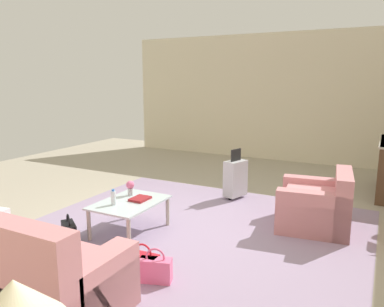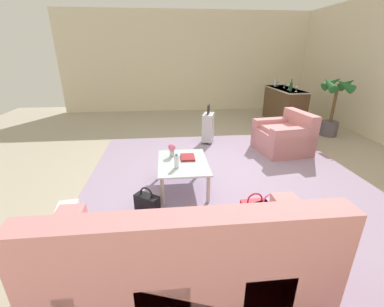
% 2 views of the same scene
% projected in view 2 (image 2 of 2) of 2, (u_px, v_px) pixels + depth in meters
% --- Properties ---
extents(ground_plane, '(12.00, 12.00, 0.00)m').
position_uv_depth(ground_plane, '(211.00, 174.00, 4.30)').
color(ground_plane, '#A89E89').
extents(wall_left, '(0.12, 8.00, 3.10)m').
position_uv_depth(wall_left, '(186.00, 63.00, 8.39)').
color(wall_left, beige).
rests_on(wall_left, ground).
extents(area_rug, '(5.20, 4.40, 0.01)m').
position_uv_depth(area_rug, '(232.00, 191.00, 3.76)').
color(area_rug, '#9984A3').
rests_on(area_rug, ground).
extents(couch, '(0.91, 2.28, 0.94)m').
position_uv_depth(couch, '(186.00, 263.00, 2.09)').
color(couch, '#C67F84').
rests_on(couch, ground).
extents(armchair, '(1.04, 1.02, 0.80)m').
position_uv_depth(armchair, '(285.00, 137.00, 5.19)').
color(armchair, '#C67F84').
rests_on(armchair, ground).
extents(coffee_table, '(0.98, 0.71, 0.42)m').
position_uv_depth(coffee_table, '(183.00, 165.00, 3.74)').
color(coffee_table, silver).
rests_on(coffee_table, ground).
extents(water_bottle, '(0.06, 0.06, 0.20)m').
position_uv_depth(water_bottle, '(177.00, 162.00, 3.49)').
color(water_bottle, silver).
rests_on(water_bottle, coffee_table).
extents(coffee_table_book, '(0.26, 0.21, 0.03)m').
position_uv_depth(coffee_table_book, '(188.00, 157.00, 3.84)').
color(coffee_table_book, maroon).
rests_on(coffee_table_book, coffee_table).
extents(flower_vase, '(0.11, 0.11, 0.21)m').
position_uv_depth(flower_vase, '(172.00, 149.00, 3.87)').
color(flower_vase, '#B2B7BC').
rests_on(flower_vase, coffee_table).
extents(bar_console, '(1.66, 0.60, 0.95)m').
position_uv_depth(bar_console, '(284.00, 105.00, 7.23)').
color(bar_console, '#513823').
rests_on(bar_console, ground).
extents(wine_glass_leftmost, '(0.08, 0.08, 0.15)m').
position_uv_depth(wine_glass_leftmost, '(278.00, 82.00, 7.54)').
color(wine_glass_leftmost, silver).
rests_on(wine_glass_leftmost, bar_console).
extents(wine_glass_left_of_centre, '(0.08, 0.08, 0.15)m').
position_uv_depth(wine_glass_left_of_centre, '(285.00, 84.00, 7.19)').
color(wine_glass_left_of_centre, silver).
rests_on(wine_glass_left_of_centre, bar_console).
extents(wine_glass_right_of_centre, '(0.08, 0.08, 0.15)m').
position_uv_depth(wine_glass_right_of_centre, '(289.00, 86.00, 6.84)').
color(wine_glass_right_of_centre, silver).
rests_on(wine_glass_right_of_centre, bar_console).
extents(wine_glass_rightmost, '(0.08, 0.08, 0.15)m').
position_uv_depth(wine_glass_rightmost, '(297.00, 87.00, 6.49)').
color(wine_glass_rightmost, silver).
rests_on(wine_glass_rightmost, bar_console).
extents(wine_bottle_clear, '(0.07, 0.07, 0.30)m').
position_uv_depth(wine_bottle_clear, '(275.00, 82.00, 7.45)').
color(wine_bottle_clear, silver).
rests_on(wine_bottle_clear, bar_console).
extents(wine_bottle_green, '(0.07, 0.07, 0.30)m').
position_uv_depth(wine_bottle_green, '(291.00, 87.00, 6.54)').
color(wine_bottle_green, '#194C23').
rests_on(wine_bottle_green, bar_console).
extents(suitcase_silver, '(0.45, 0.33, 0.85)m').
position_uv_depth(suitcase_silver, '(208.00, 127.00, 5.66)').
color(suitcase_silver, '#B7B7BC').
rests_on(suitcase_silver, ground).
extents(handbag_red, '(0.16, 0.33, 0.36)m').
position_uv_depth(handbag_red, '(254.00, 209.00, 3.12)').
color(handbag_red, red).
rests_on(handbag_red, ground).
extents(handbag_black, '(0.30, 0.34, 0.36)m').
position_uv_depth(handbag_black, '(147.00, 203.00, 3.24)').
color(handbag_black, black).
rests_on(handbag_black, ground).
extents(handbag_pink, '(0.24, 0.35, 0.36)m').
position_uv_depth(handbag_pink, '(268.00, 210.00, 3.11)').
color(handbag_pink, pink).
rests_on(handbag_pink, ground).
extents(backpack_white, '(0.32, 0.28, 0.40)m').
position_uv_depth(backpack_white, '(71.00, 223.00, 2.76)').
color(backpack_white, white).
rests_on(backpack_white, ground).
extents(potted_palm, '(0.64, 0.64, 1.42)m').
position_uv_depth(potted_palm, '(334.00, 103.00, 5.97)').
color(potted_palm, '#514C56').
rests_on(potted_palm, ground).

